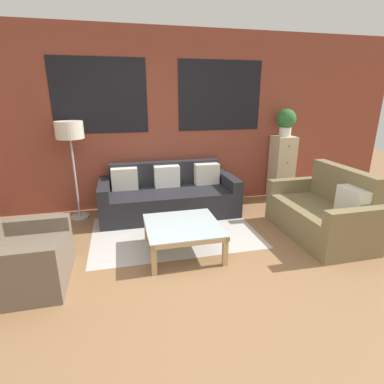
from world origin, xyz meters
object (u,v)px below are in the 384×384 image
at_px(couch_dark, 169,196).
at_px(armchair_corner, 20,259).
at_px(settee_vintage, 323,214).
at_px(floor_lamp, 70,135).
at_px(drawer_cabinet, 282,168).
at_px(potted_plant, 286,121).
at_px(coffee_table, 183,229).

bearing_deg(couch_dark, armchair_corner, -138.37).
bearing_deg(armchair_corner, settee_vintage, 4.25).
xyz_separation_m(couch_dark, floor_lamp, (-1.38, 0.15, 0.99)).
relative_size(couch_dark, armchair_corner, 2.41).
relative_size(settee_vintage, drawer_cabinet, 1.26).
height_order(floor_lamp, potted_plant, potted_plant).
height_order(coffee_table, potted_plant, potted_plant).
bearing_deg(couch_dark, potted_plant, 6.31).
bearing_deg(couch_dark, drawer_cabinet, 6.31).
height_order(armchair_corner, drawer_cabinet, drawer_cabinet).
height_order(armchair_corner, coffee_table, armchair_corner).
xyz_separation_m(settee_vintage, potted_plant, (0.22, 1.51, 1.09)).
xyz_separation_m(floor_lamp, drawer_cabinet, (3.47, 0.08, -0.71)).
relative_size(coffee_table, floor_lamp, 0.59).
bearing_deg(couch_dark, coffee_table, -92.06).
relative_size(coffee_table, drawer_cabinet, 0.76).
distance_m(coffee_table, drawer_cabinet, 2.64).
bearing_deg(coffee_table, armchair_corner, -171.64).
xyz_separation_m(settee_vintage, floor_lamp, (-3.25, 1.43, 0.96)).
relative_size(floor_lamp, potted_plant, 3.18).
distance_m(couch_dark, potted_plant, 2.37).
bearing_deg(settee_vintage, drawer_cabinet, 81.74).
relative_size(couch_dark, settee_vintage, 1.48).
distance_m(armchair_corner, potted_plant, 4.37).
height_order(settee_vintage, coffee_table, settee_vintage).
bearing_deg(couch_dark, floor_lamp, 173.97).
bearing_deg(drawer_cabinet, couch_dark, -173.69).
height_order(couch_dark, floor_lamp, floor_lamp).
height_order(couch_dark, drawer_cabinet, drawer_cabinet).
xyz_separation_m(couch_dark, drawer_cabinet, (2.08, 0.23, 0.28)).
bearing_deg(armchair_corner, drawer_cabinet, 24.93).
xyz_separation_m(armchair_corner, coffee_table, (1.69, 0.25, 0.03)).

